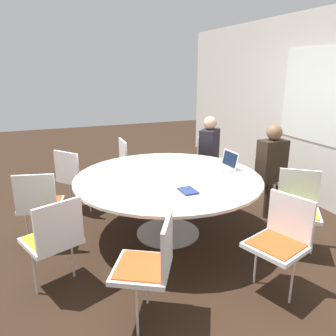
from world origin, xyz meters
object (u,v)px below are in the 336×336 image
(chair_4, at_px, (39,201))
(chair_8, at_px, (298,204))
(chair_7, at_px, (281,236))
(person_1, at_px, (210,149))
(chair_1, at_px, (209,157))
(chair_6, at_px, (150,261))
(chair_5, at_px, (54,236))
(chair_3, at_px, (75,175))
(chair_2, at_px, (131,161))
(spiral_notebook, at_px, (188,191))
(chair_0, at_px, (281,173))
(laptop, at_px, (225,165))
(person_0, at_px, (272,163))

(chair_4, xyz_separation_m, chair_8, (1.09, 2.57, 0.00))
(chair_7, height_order, person_1, person_1)
(chair_1, bearing_deg, chair_4, -22.85)
(chair_6, height_order, chair_8, same)
(chair_4, height_order, chair_5, same)
(chair_3, bearing_deg, chair_1, 55.70)
(chair_2, relative_size, chair_7, 1.00)
(chair_5, bearing_deg, chair_2, 36.26)
(chair_2, relative_size, chair_4, 1.00)
(chair_5, bearing_deg, chair_6, -68.10)
(chair_7, xyz_separation_m, spiral_notebook, (-0.80, -0.51, 0.21))
(chair_0, relative_size, chair_8, 1.00)
(chair_1, height_order, chair_5, same)
(chair_4, distance_m, chair_5, 0.87)
(chair_1, xyz_separation_m, laptop, (1.21, -0.44, 0.25))
(chair_2, relative_size, laptop, 2.77)
(chair_5, bearing_deg, chair_8, -27.47)
(chair_7, xyz_separation_m, chair_8, (-0.50, 0.64, 0.00))
(chair_7, bearing_deg, chair_0, -58.47)
(chair_5, distance_m, person_0, 2.86)
(chair_1, xyz_separation_m, chair_2, (-0.20, -1.26, 0.00))
(chair_7, bearing_deg, chair_6, 68.61)
(chair_7, xyz_separation_m, laptop, (-1.35, 0.25, 0.25))
(chair_6, bearing_deg, spiral_notebook, -11.73)
(spiral_notebook, bearing_deg, chair_6, -41.28)
(chair_4, height_order, person_0, person_0)
(chair_4, height_order, spiral_notebook, chair_4)
(person_0, bearing_deg, chair_3, -24.96)
(chair_1, height_order, chair_6, same)
(chair_8, height_order, spiral_notebook, chair_8)
(chair_0, height_order, chair_3, same)
(chair_6, relative_size, laptop, 2.77)
(chair_0, relative_size, chair_5, 1.00)
(chair_8, bearing_deg, spiral_notebook, 23.67)
(chair_1, bearing_deg, chair_6, 10.25)
(chair_3, height_order, spiral_notebook, chair_3)
(chair_2, distance_m, laptop, 1.64)
(chair_3, relative_size, chair_5, 1.00)
(chair_2, xyz_separation_m, chair_7, (2.76, 0.57, 0.00))
(chair_4, distance_m, person_1, 2.61)
(chair_1, xyz_separation_m, chair_3, (0.16, -2.15, 0.00))
(chair_8, xyz_separation_m, spiral_notebook, (-0.30, -1.15, 0.21))
(chair_2, bearing_deg, chair_8, 28.99)
(chair_2, height_order, chair_8, same)
(chair_5, bearing_deg, chair_4, 75.05)
(chair_6, relative_size, person_1, 0.72)
(chair_4, bearing_deg, laptop, 6.93)
(chair_1, relative_size, person_1, 0.72)
(chair_6, bearing_deg, chair_1, -7.00)
(chair_3, distance_m, person_1, 2.04)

